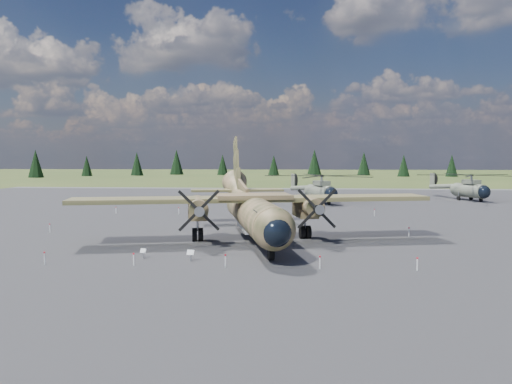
{
  "coord_description": "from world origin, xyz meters",
  "views": [
    {
      "loc": [
        6.41,
        -44.71,
        7.02
      ],
      "look_at": [
        2.75,
        2.0,
        3.78
      ],
      "focal_mm": 35.0,
      "sensor_mm": 36.0,
      "label": 1
    }
  ],
  "objects": [
    {
      "name": "helicopter_mid",
      "position": [
        34.76,
        38.85,
        3.06
      ],
      "size": [
        21.74,
        21.82,
        4.31
      ],
      "rotation": [
        0.0,
        0.0,
        0.35
      ],
      "color": "slate",
      "rests_on": "ground"
    },
    {
      "name": "info_placard_left",
      "position": [
        -4.11,
        -11.09,
        0.47
      ],
      "size": [
        0.48,
        0.32,
        0.7
      ],
      "rotation": [
        0.0,
        0.0,
        -0.32
      ],
      "color": "gray",
      "rests_on": "ground"
    },
    {
      "name": "ground",
      "position": [
        0.0,
        0.0,
        0.0
      ],
      "size": [
        500.0,
        500.0,
        0.0
      ],
      "primitive_type": "plane",
      "color": "#4E5626",
      "rests_on": "ground"
    },
    {
      "name": "apron",
      "position": [
        0.0,
        10.0,
        0.0
      ],
      "size": [
        120.0,
        120.0,
        0.04
      ],
      "primitive_type": "cube",
      "color": "slate",
      "rests_on": "ground"
    },
    {
      "name": "info_placard_right",
      "position": [
        -0.64,
        -11.7,
        0.52
      ],
      "size": [
        0.52,
        0.29,
        0.78
      ],
      "rotation": [
        0.0,
        0.0,
        -0.17
      ],
      "color": "gray",
      "rests_on": "ground"
    },
    {
      "name": "transport_plane",
      "position": [
        2.66,
        -2.08,
        2.84
      ],
      "size": [
        29.91,
        26.82,
        9.9
      ],
      "rotation": [
        0.0,
        0.0,
        0.23
      ],
      "color": "#3A3C20",
      "rests_on": "ground"
    },
    {
      "name": "barrier_fence",
      "position": [
        -0.46,
        -0.08,
        0.51
      ],
      "size": [
        33.12,
        29.62,
        0.85
      ],
      "color": "white",
      "rests_on": "ground"
    },
    {
      "name": "helicopter_near",
      "position": [
        10.25,
        31.7,
        3.11
      ],
      "size": [
        22.82,
        22.82,
        4.39
      ],
      "rotation": [
        0.0,
        0.0,
        0.42
      ],
      "color": "slate",
      "rests_on": "ground"
    },
    {
      "name": "treeline",
      "position": [
        0.96,
        3.73,
        4.76
      ],
      "size": [
        325.46,
        332.68,
        10.89
      ],
      "color": "black",
      "rests_on": "ground"
    }
  ]
}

